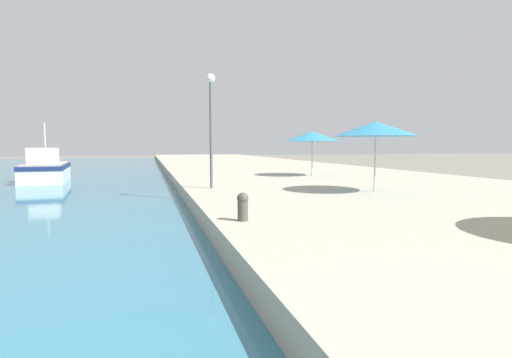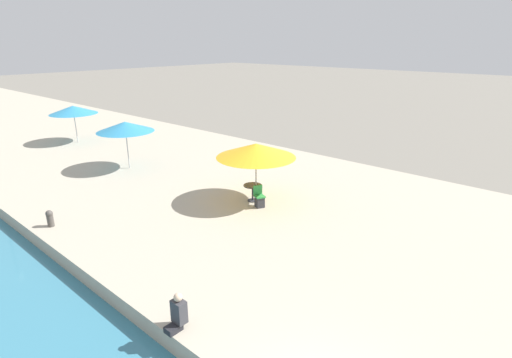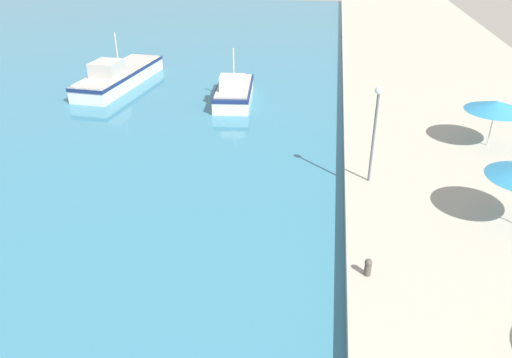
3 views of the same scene
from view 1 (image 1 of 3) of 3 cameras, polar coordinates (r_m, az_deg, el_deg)
quay_promenade at (r=34.54m, az=0.53°, el=1.45°), size 16.00×90.00×0.58m
fishing_boat_near at (r=28.60m, az=-27.82°, el=1.18°), size 3.03×6.39×3.73m
cafe_umbrella_white at (r=15.36m, az=16.73°, el=6.87°), size 3.04×3.04×2.60m
cafe_umbrella_striped at (r=22.98m, az=8.05°, el=6.05°), size 3.14×3.14×2.52m
mooring_bollard at (r=9.14m, az=-1.91°, el=-3.85°), size 0.26×0.26×0.65m
lamppost at (r=16.21m, az=-6.47°, el=9.62°), size 0.36×0.36×4.56m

